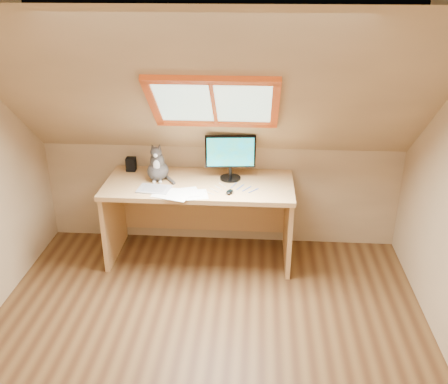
{
  "coord_description": "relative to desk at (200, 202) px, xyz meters",
  "views": [
    {
      "loc": [
        0.35,
        -2.77,
        2.6
      ],
      "look_at": [
        0.08,
        1.0,
        0.87
      ],
      "focal_mm": 40.0,
      "sensor_mm": 36.0,
      "label": 1
    }
  ],
  "objects": [
    {
      "name": "graphics_tablet",
      "position": [
        -0.38,
        -0.26,
        0.24
      ],
      "size": [
        0.3,
        0.23,
        0.01
      ],
      "primitive_type": "cube",
      "rotation": [
        0.0,
        0.0,
        -0.1
      ],
      "color": "#B2B2B7",
      "rests_on": "desk"
    },
    {
      "name": "cables",
      "position": [
        0.32,
        -0.19,
        0.24
      ],
      "size": [
        0.51,
        0.26,
        0.01
      ],
      "color": "silver",
      "rests_on": "desk"
    },
    {
      "name": "monitor",
      "position": [
        0.28,
        0.03,
        0.48
      ],
      "size": [
        0.46,
        0.19,
        0.42
      ],
      "color": "black",
      "rests_on": "desk"
    },
    {
      "name": "desk_speaker",
      "position": [
        -0.69,
        0.18,
        0.3
      ],
      "size": [
        0.09,
        0.09,
        0.13
      ],
      "primitive_type": "cube",
      "rotation": [
        0.0,
        0.0,
        0.03
      ],
      "color": "black",
      "rests_on": "desk"
    },
    {
      "name": "papers",
      "position": [
        -0.13,
        -0.33,
        0.24
      ],
      "size": [
        0.35,
        0.3,
        0.01
      ],
      "color": "white",
      "rests_on": "desk"
    },
    {
      "name": "room_shell",
      "position": [
        0.17,
        -1.55,
        0.88
      ],
      "size": [
        3.52,
        3.52,
        2.41
      ],
      "color": "tan",
      "rests_on": "ground"
    },
    {
      "name": "ground",
      "position": [
        0.17,
        -1.45,
        -0.55
      ],
      "size": [
        3.5,
        3.5,
        0.0
      ],
      "primitive_type": "plane",
      "color": "brown",
      "rests_on": "ground"
    },
    {
      "name": "mouse",
      "position": [
        0.29,
        -0.29,
        0.25
      ],
      "size": [
        0.08,
        0.11,
        0.03
      ],
      "primitive_type": "ellipsoid",
      "rotation": [
        0.0,
        0.0,
        -0.32
      ],
      "color": "black",
      "rests_on": "desk"
    },
    {
      "name": "desk",
      "position": [
        0.0,
        0.0,
        0.0
      ],
      "size": [
        1.72,
        0.75,
        0.79
      ],
      "color": "tan",
      "rests_on": "ground"
    },
    {
      "name": "cat",
      "position": [
        -0.39,
        -0.03,
        0.36
      ],
      "size": [
        0.22,
        0.25,
        0.36
      ],
      "color": "#4C4543",
      "rests_on": "desk"
    }
  ]
}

